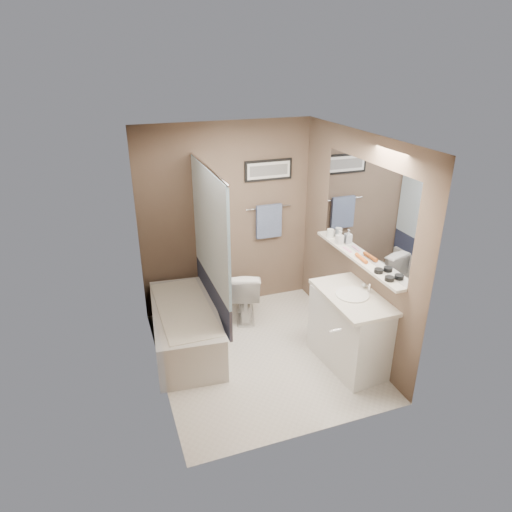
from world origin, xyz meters
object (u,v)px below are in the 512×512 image
object	(u,v)px
soap_bottle	(340,237)
vanity	(350,331)
candle_bowl_far	(379,271)
glass_jar	(330,233)
bathtub	(186,328)
toilet	(245,293)
candle_bowl_near	(389,279)
hair_brush_front	(361,258)

from	to	relation	value
soap_bottle	vanity	bearing A→B (deg)	-105.23
candle_bowl_far	glass_jar	world-z (taller)	glass_jar
candle_bowl_far	vanity	bearing A→B (deg)	149.41
bathtub	toilet	bearing A→B (deg)	30.66
candle_bowl_near	candle_bowl_far	world-z (taller)	same
hair_brush_front	glass_jar	bearing A→B (deg)	90.00
candle_bowl_far	hair_brush_front	xyz separation A→B (m)	(0.00, 0.32, 0.00)
toilet	hair_brush_front	xyz separation A→B (m)	(0.94, -1.08, 0.80)
candle_bowl_near	glass_jar	size ratio (longest dim) A/B	0.90
soap_bottle	candle_bowl_far	bearing A→B (deg)	-90.00
candle_bowl_far	glass_jar	bearing A→B (deg)	90.00
candle_bowl_near	candle_bowl_far	distance (m)	0.18
glass_jar	soap_bottle	distance (m)	0.22
vanity	candle_bowl_far	xyz separation A→B (m)	(0.19, -0.11, 0.73)
candle_bowl_far	glass_jar	distance (m)	1.01
bathtub	candle_bowl_far	distance (m)	2.23
toilet	candle_bowl_far	xyz separation A→B (m)	(0.94, -1.40, 0.80)
vanity	glass_jar	bearing A→B (deg)	72.85
vanity	glass_jar	distance (m)	1.19
toilet	soap_bottle	bearing A→B (deg)	164.11
hair_brush_front	candle_bowl_near	bearing A→B (deg)	-90.00
bathtub	hair_brush_front	bearing A→B (deg)	-15.62
vanity	candle_bowl_far	size ratio (longest dim) A/B	10.00
candle_bowl_near	hair_brush_front	world-z (taller)	hair_brush_front
bathtub	hair_brush_front	size ratio (longest dim) A/B	6.82
bathtub	soap_bottle	size ratio (longest dim) A/B	9.30
toilet	hair_brush_front	bearing A→B (deg)	148.16
toilet	vanity	world-z (taller)	vanity
hair_brush_front	glass_jar	xyz separation A→B (m)	(0.00, 0.69, 0.03)
candle_bowl_near	soap_bottle	xyz separation A→B (m)	(0.00, 0.97, 0.06)
vanity	candle_bowl_near	world-z (taller)	candle_bowl_near
candle_bowl_near	hair_brush_front	bearing A→B (deg)	90.00
bathtub	glass_jar	xyz separation A→B (m)	(1.79, 0.01, 0.92)
toilet	candle_bowl_far	bearing A→B (deg)	141.01
hair_brush_front	vanity	bearing A→B (deg)	-131.42
soap_bottle	bathtub	bearing A→B (deg)	173.24
vanity	hair_brush_front	distance (m)	0.79
glass_jar	soap_bottle	world-z (taller)	soap_bottle
vanity	hair_brush_front	size ratio (longest dim) A/B	4.09
glass_jar	soap_bottle	bearing A→B (deg)	-90.00
candle_bowl_far	hair_brush_front	size ratio (longest dim) A/B	0.41
toilet	hair_brush_front	distance (m)	1.64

